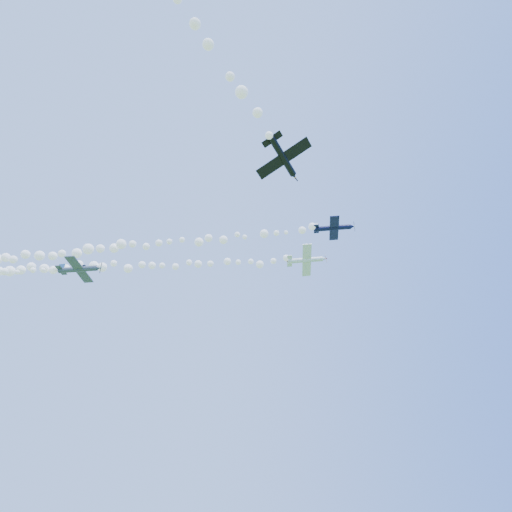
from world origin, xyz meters
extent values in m
cylinder|color=white|center=(16.48, -0.29, 53.05)|extent=(6.90, 1.44, 1.34)
cone|color=white|center=(20.05, -1.18, 53.25)|extent=(0.90, 0.97, 0.96)
cone|color=#9F2212|center=(20.54, -1.31, 53.28)|extent=(0.38, 0.34, 0.34)
cube|color=black|center=(20.41, -1.27, 53.28)|extent=(0.12, 0.56, 2.15)
cube|color=white|center=(16.75, -0.38, 52.93)|extent=(3.73, 8.44, 1.71)
cube|color=white|center=(13.51, 0.46, 52.93)|extent=(1.67, 3.06, 0.66)
cube|color=#9F2212|center=(13.41, 0.60, 53.54)|extent=(1.09, 0.61, 1.42)
sphere|color=black|center=(17.41, -0.45, 53.52)|extent=(1.00, 1.13, 0.99)
cylinder|color=#0B0E34|center=(16.21, -15.47, 48.03)|extent=(5.47, 3.45, 0.91)
cone|color=#0B0E34|center=(19.16, -16.48, 47.97)|extent=(0.97, 1.00, 0.78)
cone|color=white|center=(19.57, -16.62, 47.96)|extent=(0.39, 0.37, 0.27)
cube|color=black|center=(19.46, -16.58, 47.96)|extent=(0.15, 0.43, 1.82)
cube|color=#0B0E34|center=(16.44, -15.53, 47.91)|extent=(3.66, 7.11, 1.32)
cube|color=#0B0E34|center=(13.76, -14.64, 48.12)|extent=(1.58, 2.60, 0.50)
cube|color=white|center=(13.66, -14.70, 48.64)|extent=(0.93, 0.56, 1.17)
sphere|color=black|center=(16.97, -15.79, 48.37)|extent=(0.90, 0.98, 0.81)
cylinder|color=#3D4659|center=(-22.03, -7.33, 40.17)|extent=(5.79, 2.70, 0.97)
cone|color=#3D4659|center=(-18.99, -8.18, 40.25)|extent=(0.92, 0.96, 0.80)
cone|color=navy|center=(-18.56, -8.30, 40.26)|extent=(0.37, 0.36, 0.28)
cube|color=black|center=(-18.68, -8.27, 40.26)|extent=(0.16, 0.24, 1.85)
cube|color=#3D4659|center=(-21.79, -7.39, 40.06)|extent=(3.34, 7.32, 0.63)
cube|color=#3D4659|center=(-24.55, -6.63, 40.15)|extent=(1.48, 2.66, 0.26)
cube|color=navy|center=(-24.65, -6.63, 40.68)|extent=(0.96, 0.40, 1.19)
sphere|color=black|center=(-21.25, -7.57, 40.56)|extent=(0.89, 0.90, 0.76)
cylinder|color=black|center=(2.83, -34.52, 39.32)|extent=(2.61, 5.26, 1.28)
cone|color=black|center=(4.70, -32.36, 39.02)|extent=(0.93, 0.88, 0.79)
cone|color=gold|center=(4.95, -32.06, 38.98)|extent=(0.34, 0.35, 0.28)
cube|color=black|center=(4.89, -32.14, 38.99)|extent=(0.45, 0.60, 1.62)
cube|color=black|center=(2.99, -34.38, 39.19)|extent=(5.69, 4.88, 2.48)
cube|color=black|center=(1.26, -36.30, 39.60)|extent=(2.19, 1.94, 0.93)
cube|color=gold|center=(1.12, -36.21, 40.07)|extent=(0.81, 0.99, 1.11)
sphere|color=black|center=(3.25, -33.85, 39.55)|extent=(1.01, 1.04, 0.88)
camera|label=1|loc=(-5.81, -63.21, 2.00)|focal=30.00mm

